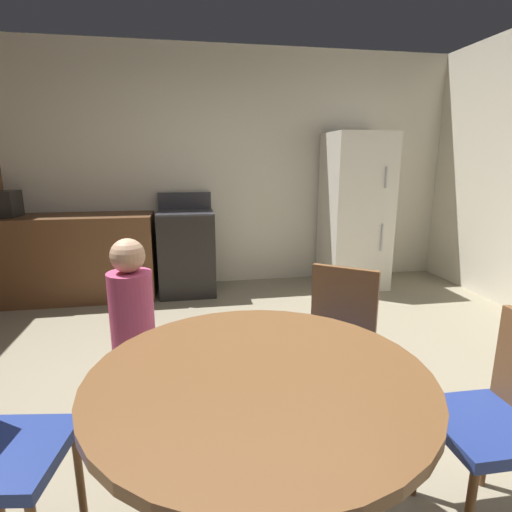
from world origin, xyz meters
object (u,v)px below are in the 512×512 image
at_px(refrigerator, 355,211).
at_px(chair_east, 503,413).
at_px(person_child, 134,336).
at_px(chair_northeast, 337,336).
at_px(oven_range, 187,252).
at_px(dining_table, 260,414).

distance_m(refrigerator, chair_east, 3.30).
bearing_deg(person_child, chair_northeast, 56.05).
height_order(refrigerator, chair_east, refrigerator).
relative_size(oven_range, refrigerator, 0.62).
height_order(dining_table, person_child, person_child).
relative_size(dining_table, person_child, 1.07).
relative_size(dining_table, chair_east, 1.34).
distance_m(oven_range, dining_table, 3.24).
xyz_separation_m(dining_table, chair_northeast, (0.58, 0.77, -0.10)).
bearing_deg(dining_table, chair_east, -1.13).
distance_m(oven_range, chair_northeast, 2.59).
bearing_deg(refrigerator, dining_table, -118.40).
bearing_deg(chair_east, oven_range, -68.75).
bearing_deg(dining_table, oven_range, 94.00).
relative_size(oven_range, chair_east, 1.26).
xyz_separation_m(oven_range, dining_table, (0.23, -3.23, 0.13)).
distance_m(dining_table, person_child, 0.93).
xyz_separation_m(chair_northeast, person_child, (-1.10, 0.01, 0.08)).
distance_m(dining_table, chair_northeast, 0.97).
xyz_separation_m(refrigerator, chair_northeast, (-1.13, -2.41, -0.38)).
distance_m(oven_range, person_child, 2.47).
bearing_deg(chair_northeast, refrigerator, -167.86).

